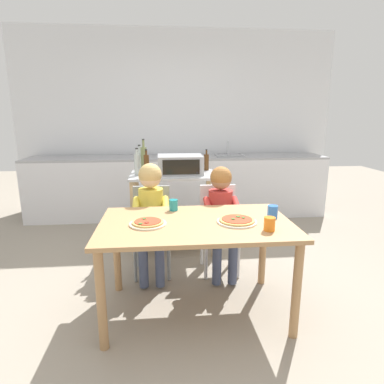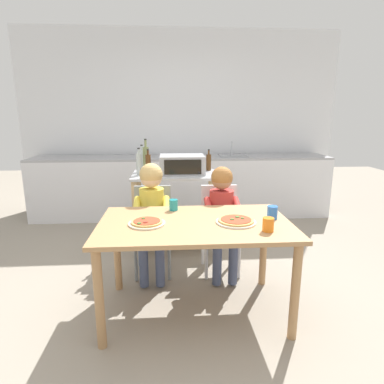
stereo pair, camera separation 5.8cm
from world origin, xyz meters
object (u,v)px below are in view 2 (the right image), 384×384
(toaster_oven, at_px, (182,164))
(child_in_yellow_shirt, at_px, (152,205))
(bottle_tall_green_wine, at_px, (139,164))
(dining_chair_right, at_px, (220,222))
(drinking_cup_teal, at_px, (173,205))
(bottle_dark_olive_oil, at_px, (146,160))
(pizza_plate_white, at_px, (236,221))
(dining_chair_left, at_px, (153,223))
(child_in_red_shirt, at_px, (222,207))
(bottle_slim_sauce, at_px, (142,161))
(bottle_clear_vinegar, at_px, (148,165))
(drinking_cup_blue, at_px, (272,212))
(drinking_cup_orange, at_px, (268,225))
(kitchen_island_cart, at_px, (176,200))
(dining_table, at_px, (195,234))
(pizza_plate_cream, at_px, (147,223))
(bottle_brown_beer, at_px, (209,162))

(toaster_oven, distance_m, child_in_yellow_shirt, 0.75)
(child_in_yellow_shirt, bearing_deg, bottle_tall_green_wine, 104.70)
(dining_chair_right, distance_m, drinking_cup_teal, 0.65)
(bottle_dark_olive_oil, xyz_separation_m, bottle_tall_green_wine, (-0.06, -0.09, -0.03))
(toaster_oven, distance_m, pizza_plate_white, 1.31)
(dining_chair_left, relative_size, child_in_red_shirt, 0.81)
(bottle_slim_sauce, bearing_deg, drinking_cup_teal, -72.77)
(dining_chair_left, bearing_deg, toaster_oven, 59.61)
(toaster_oven, distance_m, bottle_clear_vinegar, 0.39)
(dining_chair_left, height_order, drinking_cup_blue, dining_chair_left)
(drinking_cup_orange, bearing_deg, bottle_slim_sauce, 120.85)
(dining_chair_left, bearing_deg, bottle_slim_sauce, 101.46)
(kitchen_island_cart, relative_size, drinking_cup_blue, 9.42)
(dining_table, distance_m, child_in_red_shirt, 0.63)
(dining_chair_right, bearing_deg, dining_table, -113.26)
(bottle_slim_sauce, height_order, bottle_tall_green_wine, bottle_slim_sauce)
(dining_table, relative_size, dining_chair_left, 1.71)
(child_in_yellow_shirt, xyz_separation_m, drinking_cup_blue, (0.92, -0.54, 0.08))
(child_in_red_shirt, xyz_separation_m, pizza_plate_white, (0.00, -0.60, 0.07))
(dining_table, bearing_deg, pizza_plate_cream, -174.72)
(bottle_tall_green_wine, bearing_deg, drinking_cup_blue, -46.06)
(child_in_red_shirt, bearing_deg, dining_chair_left, 168.39)
(pizza_plate_white, bearing_deg, bottle_tall_green_wine, 123.48)
(child_in_red_shirt, bearing_deg, bottle_clear_vinegar, 145.23)
(drinking_cup_teal, bearing_deg, dining_chair_left, 116.34)
(bottle_tall_green_wine, bearing_deg, bottle_brown_beer, 17.79)
(kitchen_island_cart, relative_size, bottle_brown_beer, 3.82)
(toaster_oven, relative_size, pizza_plate_cream, 1.80)
(child_in_yellow_shirt, relative_size, pizza_plate_white, 3.63)
(toaster_oven, height_order, dining_chair_left, toaster_oven)
(toaster_oven, xyz_separation_m, pizza_plate_cream, (-0.30, -1.23, -0.23))
(dining_table, bearing_deg, dining_chair_left, 116.38)
(pizza_plate_white, bearing_deg, bottle_brown_beer, 91.16)
(bottle_clear_vinegar, relative_size, drinking_cup_blue, 2.91)
(toaster_oven, bearing_deg, bottle_brown_beer, 31.17)
(bottle_slim_sauce, bearing_deg, dining_table, -70.63)
(drinking_cup_orange, bearing_deg, child_in_red_shirt, 102.69)
(dining_chair_right, bearing_deg, bottle_dark_olive_oil, 142.36)
(bottle_brown_beer, relative_size, dining_table, 0.17)
(drinking_cup_blue, relative_size, drinking_cup_orange, 1.04)
(bottle_dark_olive_oil, bearing_deg, child_in_yellow_shirt, -82.71)
(bottle_brown_beer, distance_m, pizza_plate_white, 1.45)
(child_in_yellow_shirt, height_order, pizza_plate_cream, child_in_yellow_shirt)
(dining_table, bearing_deg, bottle_slim_sauce, 109.37)
(dining_table, height_order, pizza_plate_white, pizza_plate_white)
(bottle_slim_sauce, xyz_separation_m, bottle_tall_green_wine, (-0.01, -0.22, 0.00))
(bottle_dark_olive_oil, xyz_separation_m, drinking_cup_orange, (0.90, -1.46, -0.24))
(dining_table, relative_size, child_in_yellow_shirt, 1.33)
(bottle_slim_sauce, height_order, drinking_cup_blue, bottle_slim_sauce)
(pizza_plate_white, relative_size, drinking_cup_blue, 2.96)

